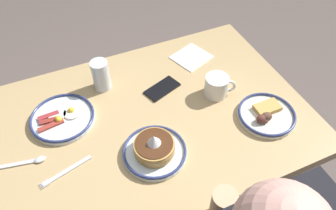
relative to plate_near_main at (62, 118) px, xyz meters
name	(u,v)px	position (x,y,z in m)	size (l,w,h in m)	color
ground_plane	(158,206)	(-0.32, 0.12, -0.77)	(6.00, 6.00, 0.00)	#665750
dining_table	(154,130)	(-0.32, 0.12, -0.09)	(1.17, 0.82, 0.76)	tan
plate_near_main	(62,118)	(0.00, 0.00, 0.00)	(0.24, 0.24, 0.04)	white
plate_center_pancakes	(266,115)	(-0.70, 0.30, 0.00)	(0.22, 0.22, 0.05)	silver
plate_far_companion	(154,150)	(-0.26, 0.28, 0.01)	(0.22, 0.22, 0.10)	white
coffee_mug	(217,86)	(-0.59, 0.11, 0.03)	(0.12, 0.09, 0.09)	white
drinking_glass	(101,76)	(-0.19, -0.11, 0.05)	(0.07, 0.07, 0.13)	silver
cell_phone	(162,89)	(-0.41, 0.00, -0.01)	(0.14, 0.07, 0.01)	black
paper_napkin	(191,57)	(-0.61, -0.13, -0.01)	(0.15, 0.14, 0.00)	white
fork_near	(66,171)	(0.04, 0.23, -0.01)	(0.18, 0.06, 0.01)	silver
tea_spoon	(26,162)	(0.15, 0.14, -0.01)	(0.19, 0.05, 0.01)	silver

